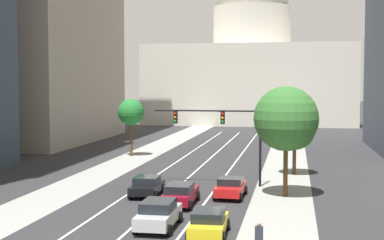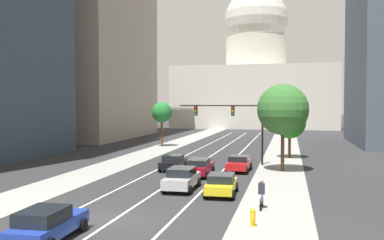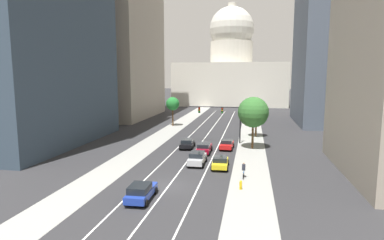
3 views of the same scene
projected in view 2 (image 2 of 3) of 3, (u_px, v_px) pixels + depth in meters
name	position (u px, v px, depth m)	size (l,w,h in m)	color
ground_plane	(226.00, 146.00, 61.41)	(400.00, 400.00, 0.00)	#2B2B2D
sidewalk_left	(161.00, 149.00, 58.33)	(4.22, 130.00, 0.01)	gray
sidewalk_right	(283.00, 152.00, 54.75)	(4.22, 130.00, 0.01)	gray
lane_stripe_left	(179.00, 159.00, 47.46)	(0.16, 90.00, 0.01)	white
lane_stripe_center	(206.00, 160.00, 46.79)	(0.16, 90.00, 0.01)	white
lane_stripe_right	(233.00, 160.00, 46.13)	(0.16, 90.00, 0.01)	white
office_tower_far_left	(85.00, 10.00, 78.05)	(19.24, 29.18, 46.40)	#9E9384
capitol_building	(256.00, 79.00, 114.67)	(40.75, 26.49, 37.90)	beige
car_black	(173.00, 162.00, 39.42)	(2.17, 4.21, 1.40)	black
car_silver	(182.00, 178.00, 30.29)	(2.08, 4.41, 1.58)	#B2B5BA
car_crimson	(199.00, 167.00, 36.16)	(2.04, 4.59, 1.48)	maroon
car_yellow	(221.00, 184.00, 28.58)	(2.13, 4.14, 1.42)	yellow
car_blue	(47.00, 224.00, 18.87)	(2.16, 4.53, 1.53)	#1E389E
car_red	(239.00, 163.00, 38.55)	(2.13, 4.07, 1.42)	red
traffic_signal_mast	(235.00, 118.00, 43.09)	(8.56, 0.39, 6.56)	black
fire_hydrant	(253.00, 217.00, 21.20)	(0.26, 0.35, 0.91)	yellow
cyclist	(261.00, 194.00, 24.79)	(0.37, 1.70, 1.72)	black
street_tree_mid_right	(283.00, 110.00, 38.57)	(4.62, 4.62, 7.88)	#51381E
street_tree_near_right	(290.00, 123.00, 48.22)	(3.61, 3.61, 5.79)	#51381E
street_tree_near_left	(162.00, 113.00, 61.44)	(2.92, 2.92, 6.36)	#51381E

